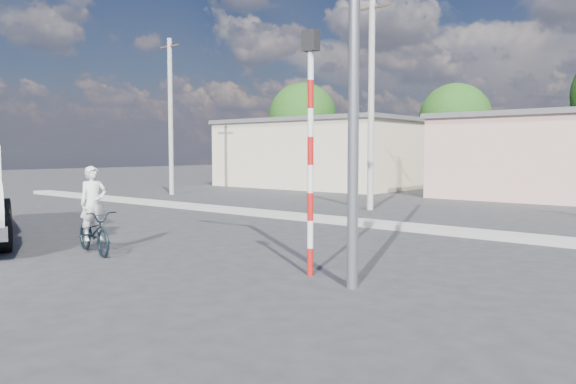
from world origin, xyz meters
The scene contains 8 objects.
ground_plane centered at (0.00, 0.00, 0.00)m, with size 120.00×120.00×0.00m, color #29292B.
median centered at (0.00, 8.00, 0.08)m, with size 40.00×0.80×0.16m, color #99968E.
bicycle centered at (-1.78, 0.20, 0.48)m, with size 0.64×1.83×0.96m, color black.
cyclist centered at (-1.78, 0.20, 0.81)m, with size 0.59×0.39×1.62m, color silver.
traffic_pole centered at (3.20, 1.50, 2.59)m, with size 0.28×0.18×4.36m.
building_row centered at (1.10, 22.00, 2.13)m, with size 37.80×7.30×4.44m.
tree_row centered at (-2.27, 28.62, 4.83)m, with size 34.13×7.32×8.10m.
utility_poles centered at (3.25, 12.00, 4.07)m, with size 35.40×0.24×8.00m.
Camera 1 is at (9.31, -6.43, 2.24)m, focal length 35.00 mm.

